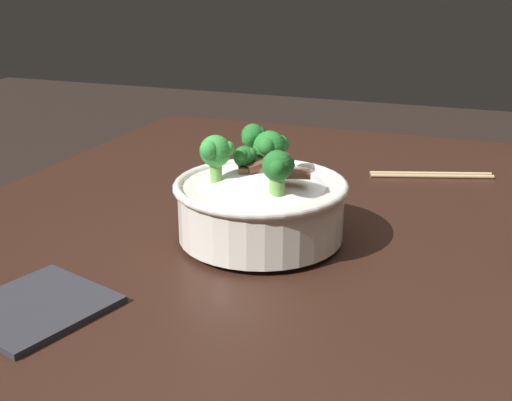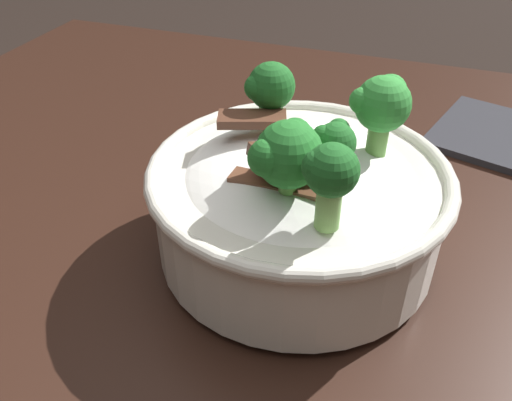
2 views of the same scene
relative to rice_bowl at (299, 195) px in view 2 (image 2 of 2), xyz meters
name	(u,v)px [view 2 (image 2 of 2)]	position (x,y,z in m)	size (l,w,h in m)	color
rice_bowl	(299,195)	(0.00, 0.00, 0.00)	(0.24, 0.24, 0.15)	silver
folded_napkin	(500,136)	(0.27, -0.17, -0.06)	(0.15, 0.14, 0.01)	#28282D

